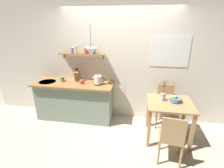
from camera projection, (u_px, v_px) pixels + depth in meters
ground_plane at (115, 129)px, 3.68m from camera, size 14.00×14.00×0.00m
back_wall at (128, 62)px, 3.79m from camera, size 6.80×0.11×2.70m
kitchen_counter at (75, 100)px, 3.98m from camera, size 1.83×0.63×0.90m
wall_shelf at (82, 52)px, 3.72m from camera, size 1.02×0.20×0.29m
dining_table at (169, 109)px, 3.21m from camera, size 0.83×0.76×0.78m
dining_chair_near at (172, 137)px, 2.65m from camera, size 0.44×0.46×0.89m
dining_chair_far at (165, 103)px, 3.72m from camera, size 0.41×0.41×0.91m
fruit_bowl at (176, 99)px, 3.17m from camera, size 0.21×0.21×0.13m
twig_vase at (163, 97)px, 3.22m from camera, size 0.09×0.09×0.42m
electric_kettle at (98, 80)px, 3.67m from camera, size 0.26×0.18×0.23m
knife_block at (77, 76)px, 3.86m from camera, size 0.10×0.17×0.32m
coffee_mug_by_sink at (63, 79)px, 3.88m from camera, size 0.13×0.08×0.11m
coffee_mug_spare at (82, 82)px, 3.73m from camera, size 0.12×0.08×0.09m
pendant_lamp at (91, 51)px, 3.41m from camera, size 0.25×0.25×0.61m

